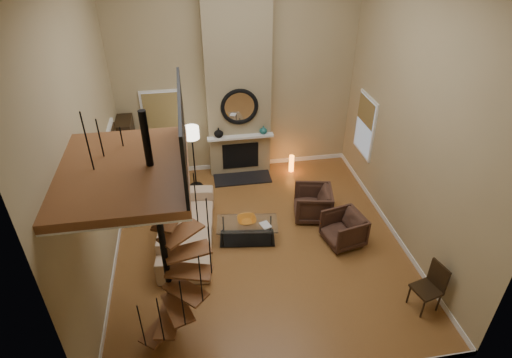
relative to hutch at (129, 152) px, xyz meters
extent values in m
cube|color=#A86F36|center=(2.81, -2.81, -0.95)|extent=(6.00, 6.50, 0.01)
cube|color=tan|center=(2.81, 0.44, 1.80)|extent=(6.00, 0.02, 5.50)
cube|color=tan|center=(2.81, -6.06, 1.80)|extent=(6.00, 0.02, 5.50)
cube|color=tan|center=(-0.19, -2.81, 1.80)|extent=(0.02, 6.50, 5.50)
cube|color=tan|center=(5.81, -2.81, 1.80)|extent=(0.02, 6.50, 5.50)
cube|color=white|center=(2.81, 0.43, -0.89)|extent=(6.00, 0.02, 0.12)
cube|color=white|center=(-0.18, -2.81, -0.89)|extent=(0.02, 6.50, 0.12)
cube|color=white|center=(5.80, -2.81, -0.89)|extent=(0.02, 6.50, 0.12)
cube|color=#90805E|center=(2.81, 0.25, 1.80)|extent=(1.60, 0.38, 5.50)
cube|color=black|center=(2.81, -0.24, -0.93)|extent=(1.50, 0.60, 0.04)
cube|color=black|center=(2.81, 0.05, -0.40)|extent=(0.95, 0.02, 0.72)
cube|color=white|center=(2.81, -0.03, 0.20)|extent=(1.70, 0.18, 0.06)
torus|color=black|center=(2.81, 0.03, 1.00)|extent=(0.94, 0.10, 0.94)
cylinder|color=white|center=(2.81, 0.04, 1.00)|extent=(0.80, 0.01, 0.80)
imported|color=black|center=(2.26, 0.01, 0.35)|extent=(0.24, 0.24, 0.25)
imported|color=#185655|center=(3.41, 0.01, 0.33)|extent=(0.20, 0.20, 0.21)
cube|color=white|center=(0.91, 0.42, 0.65)|extent=(1.02, 0.04, 1.52)
cube|color=#8C9EB2|center=(0.91, 0.40, 0.65)|extent=(0.90, 0.01, 1.40)
cube|color=olive|center=(0.91, 0.38, 0.86)|extent=(0.90, 0.01, 0.98)
cube|color=white|center=(5.79, -0.81, 0.65)|extent=(0.04, 1.02, 1.52)
cube|color=#8C9EB2|center=(5.76, -0.81, 0.65)|extent=(0.01, 0.90, 1.40)
cube|color=olive|center=(5.75, -0.81, 1.03)|extent=(0.01, 0.90, 0.63)
cube|color=white|center=(-0.16, -1.01, 0.10)|extent=(0.06, 1.05, 2.16)
cube|color=black|center=(-0.13, -1.01, 0.07)|extent=(0.05, 0.90, 2.05)
cube|color=#8C9EB2|center=(-0.10, -1.01, 0.50)|extent=(0.01, 0.60, 0.90)
cube|color=brown|center=(0.66, -4.61, 2.23)|extent=(1.70, 2.20, 0.12)
cube|color=white|center=(0.66, -4.61, 2.16)|extent=(1.70, 2.20, 0.03)
cube|color=black|center=(1.48, -4.61, 2.76)|extent=(0.04, 2.20, 0.94)
cylinder|color=black|center=(1.01, -4.61, 1.06)|extent=(0.10, 0.10, 4.02)
cube|color=brown|center=(0.79, -4.89, -0.69)|extent=(0.71, 0.78, 0.04)
cylinder|color=black|center=(0.56, -5.18, -0.22)|extent=(0.02, 0.02, 0.94)
cube|color=brown|center=(0.94, -4.96, -0.43)|extent=(0.46, 0.77, 0.04)
cylinder|color=black|center=(0.88, -5.32, 0.04)|extent=(0.02, 0.02, 0.94)
cube|color=brown|center=(1.12, -4.95, -0.17)|extent=(0.55, 0.79, 0.04)
cylinder|color=black|center=(1.23, -5.29, 0.30)|extent=(0.02, 0.02, 0.94)
cube|color=brown|center=(1.27, -4.86, 0.09)|extent=(0.75, 0.74, 0.04)
cylinder|color=black|center=(1.53, -5.11, 0.56)|extent=(0.02, 0.02, 0.94)
cube|color=brown|center=(1.35, -4.71, 0.35)|extent=(0.79, 0.53, 0.04)
cylinder|color=black|center=(1.70, -4.81, 0.82)|extent=(0.02, 0.02, 0.94)
cube|color=brown|center=(1.36, -4.53, 0.61)|extent=(0.77, 0.48, 0.04)
cylinder|color=black|center=(1.71, -4.46, 1.08)|extent=(0.02, 0.02, 0.94)
cube|color=brown|center=(1.28, -4.38, 0.87)|extent=(0.77, 0.72, 0.04)
cylinder|color=black|center=(1.56, -4.15, 1.34)|extent=(0.02, 0.02, 0.94)
cube|color=brown|center=(1.14, -4.28, 1.13)|extent=(0.58, 0.79, 0.04)
cylinder|color=black|center=(1.28, -3.94, 1.60)|extent=(0.02, 0.02, 0.94)
cube|color=brown|center=(0.97, -4.25, 1.39)|extent=(0.41, 0.75, 0.04)
cylinder|color=black|center=(0.93, -3.89, 1.86)|extent=(0.02, 0.02, 0.94)
cube|color=brown|center=(0.81, -4.31, 1.65)|extent=(0.68, 0.79, 0.04)
cylinder|color=black|center=(0.60, -4.01, 2.12)|extent=(0.02, 0.02, 0.94)
cube|color=brown|center=(0.69, -4.44, 1.91)|extent=(0.80, 0.64, 0.04)
cylinder|color=black|center=(0.37, -4.27, 2.38)|extent=(0.02, 0.02, 0.94)
cube|color=brown|center=(0.65, -4.61, 2.17)|extent=(0.72, 0.34, 0.04)
cylinder|color=black|center=(0.29, -4.61, 2.64)|extent=(0.02, 0.02, 0.94)
cube|color=black|center=(0.00, 0.00, 0.00)|extent=(0.37, 0.79, 1.76)
imported|color=#CDAF8E|center=(1.31, -2.45, -0.55)|extent=(1.31, 2.74, 0.77)
imported|color=#42291E|center=(4.27, -2.08, -0.60)|extent=(0.99, 0.98, 0.77)
imported|color=#42291E|center=(4.66, -3.04, -0.60)|extent=(0.93, 0.91, 0.71)
cube|color=silver|center=(2.58, -2.64, -0.51)|extent=(1.36, 0.81, 0.02)
cube|color=black|center=(2.58, -2.64, -0.92)|extent=(1.24, 0.69, 0.02)
cylinder|color=black|center=(2.03, -2.79, -0.73)|extent=(0.04, 0.04, 0.47)
cylinder|color=black|center=(3.06, -2.93, -0.73)|extent=(0.04, 0.04, 0.47)
cylinder|color=black|center=(2.09, -2.36, -0.73)|extent=(0.04, 0.04, 0.47)
cylinder|color=black|center=(3.12, -2.49, -0.73)|extent=(0.04, 0.04, 0.47)
imported|color=orange|center=(2.58, -2.59, -0.45)|extent=(0.41, 0.41, 0.10)
imported|color=gray|center=(2.93, -2.79, -0.49)|extent=(0.26, 0.30, 0.02)
cylinder|color=black|center=(1.58, -0.38, -0.93)|extent=(0.33, 0.33, 0.03)
cylinder|color=black|center=(1.58, -0.38, -0.15)|extent=(0.04, 0.04, 1.43)
cylinder|color=#F2E5C6|center=(1.58, -0.38, 0.60)|extent=(0.37, 0.37, 0.29)
cylinder|color=orange|center=(4.18, -0.07, -0.70)|extent=(0.13, 0.13, 0.47)
cube|color=black|center=(5.42, -4.98, -0.51)|extent=(0.52, 0.52, 0.05)
cube|color=black|center=(5.62, -4.93, -0.25)|extent=(0.14, 0.41, 0.51)
cylinder|color=black|center=(5.29, -5.20, -0.74)|extent=(0.04, 0.04, 0.41)
cylinder|color=black|center=(5.64, -5.11, -0.74)|extent=(0.04, 0.04, 0.41)
cylinder|color=black|center=(5.20, -4.85, -0.74)|extent=(0.04, 0.04, 0.41)
cylinder|color=black|center=(5.55, -4.76, -0.74)|extent=(0.04, 0.04, 0.41)
camera|label=1|loc=(1.60, -9.59, 5.21)|focal=29.68mm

